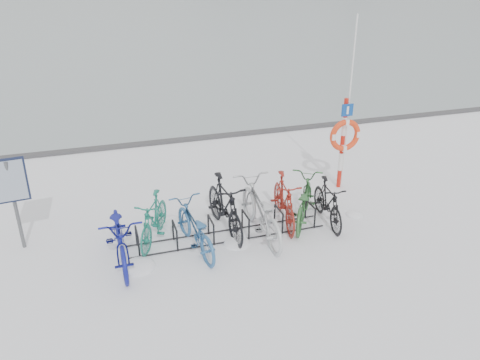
{
  "coord_description": "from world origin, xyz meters",
  "views": [
    {
      "loc": [
        -2.26,
        -7.82,
        4.95
      ],
      "look_at": [
        0.43,
        0.6,
        0.93
      ],
      "focal_mm": 35.0,
      "sensor_mm": 36.0,
      "label": 1
    }
  ],
  "objects": [
    {
      "name": "bike_1",
      "position": [
        -1.43,
        0.34,
        0.49
      ],
      "size": [
        1.13,
        1.69,
        0.99
      ],
      "primitive_type": "imported",
      "rotation": [
        0.0,
        0.0,
        -0.44
      ],
      "color": "#18715D",
      "rests_on": "ground"
    },
    {
      "name": "bike_6",
      "position": [
        1.71,
        0.18,
        0.49
      ],
      "size": [
        1.56,
        1.94,
        0.99
      ],
      "primitive_type": "imported",
      "rotation": [
        0.0,
        0.0,
        2.58
      ],
      "color": "#2E6532",
      "rests_on": "ground"
    },
    {
      "name": "bike_rack",
      "position": [
        0.0,
        0.0,
        0.18
      ],
      "size": [
        4.0,
        0.48,
        0.46
      ],
      "color": "black",
      "rests_on": "ground"
    },
    {
      "name": "bike_3",
      "position": [
        0.0,
        0.26,
        0.59
      ],
      "size": [
        0.71,
        2.01,
        1.19
      ],
      "primitive_type": "imported",
      "rotation": [
        0.0,
        0.0,
        0.08
      ],
      "color": "black",
      "rests_on": "ground"
    },
    {
      "name": "bike_7",
      "position": [
        2.17,
        -0.05,
        0.48
      ],
      "size": [
        0.64,
        1.66,
        0.97
      ],
      "primitive_type": "imported",
      "rotation": [
        0.0,
        0.0,
        -0.12
      ],
      "color": "black",
      "rests_on": "ground"
    },
    {
      "name": "ground",
      "position": [
        0.0,
        0.0,
        0.0
      ],
      "size": [
        900.0,
        900.0,
        0.0
      ],
      "primitive_type": "plane",
      "color": "white",
      "rests_on": "ground"
    },
    {
      "name": "quay_edge",
      "position": [
        0.0,
        5.9,
        0.05
      ],
      "size": [
        400.0,
        0.25,
        0.1
      ],
      "primitive_type": "cube",
      "color": "#3F3F42",
      "rests_on": "ground"
    },
    {
      "name": "snow_drifts",
      "position": [
        -0.16,
        0.06,
        0.0
      ],
      "size": [
        5.25,
        1.85,
        0.22
      ],
      "color": "white",
      "rests_on": "ground"
    },
    {
      "name": "lifebuoy_station",
      "position": [
        3.27,
        1.38,
        1.36
      ],
      "size": [
        0.78,
        0.22,
        4.06
      ],
      "color": "red",
      "rests_on": "ground"
    },
    {
      "name": "bike_2",
      "position": [
        -0.74,
        -0.22,
        0.48
      ],
      "size": [
        0.91,
        1.91,
        0.96
      ],
      "primitive_type": "imported",
      "rotation": [
        0.0,
        0.0,
        3.3
      ],
      "color": "#2C5C91",
      "rests_on": "ground"
    },
    {
      "name": "info_board",
      "position": [
        -3.9,
        0.81,
        1.33
      ],
      "size": [
        0.64,
        0.3,
        1.84
      ],
      "rotation": [
        0.0,
        0.0,
        0.11
      ],
      "color": "#595B5E",
      "rests_on": "ground"
    },
    {
      "name": "bike_5",
      "position": [
        1.28,
        0.22,
        0.54
      ],
      "size": [
        0.78,
        1.85,
        1.08
      ],
      "primitive_type": "imported",
      "rotation": [
        0.0,
        0.0,
        -0.16
      ],
      "color": "maroon",
      "rests_on": "ground"
    },
    {
      "name": "bike_4",
      "position": [
        0.64,
        -0.09,
        0.57
      ],
      "size": [
        0.78,
        2.19,
        1.15
      ],
      "primitive_type": "imported",
      "rotation": [
        0.0,
        0.0,
        3.15
      ],
      "color": "#B5B9BC",
      "rests_on": "ground"
    },
    {
      "name": "bike_0",
      "position": [
        -2.1,
        -0.18,
        0.55
      ],
      "size": [
        0.76,
        2.09,
        1.09
      ],
      "primitive_type": "imported",
      "rotation": [
        0.0,
        0.0,
        0.02
      ],
      "color": "navy",
      "rests_on": "ground"
    }
  ]
}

